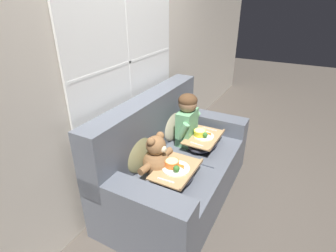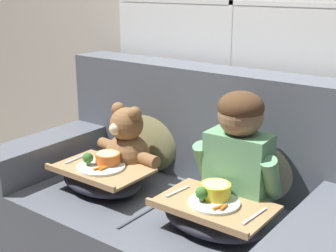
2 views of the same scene
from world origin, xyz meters
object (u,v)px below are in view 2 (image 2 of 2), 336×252
at_px(teddy_bear, 126,148).
at_px(child_figure, 239,148).
at_px(couch, 178,211).
at_px(throw_pillow_behind_child, 258,159).
at_px(lap_tray_child, 214,215).
at_px(throw_pillow_behind_teddy, 151,134).
at_px(lap_tray_teddy, 102,177).

bearing_deg(teddy_bear, child_figure, 0.40).
relative_size(couch, teddy_bear, 4.01).
relative_size(throw_pillow_behind_child, child_figure, 0.76).
distance_m(couch, child_figure, 0.51).
distance_m(couch, lap_tray_child, 0.41).
xyz_separation_m(throw_pillow_behind_teddy, lap_tray_child, (0.64, -0.39, -0.12)).
height_order(throw_pillow_behind_child, throw_pillow_behind_teddy, throw_pillow_behind_teddy).
bearing_deg(throw_pillow_behind_child, throw_pillow_behind_teddy, 180.00).
distance_m(teddy_bear, lap_tray_teddy, 0.21).
height_order(teddy_bear, lap_tray_teddy, teddy_bear).
height_order(child_figure, teddy_bear, child_figure).
xyz_separation_m(throw_pillow_behind_child, lap_tray_child, (-0.00, -0.39, -0.12)).
height_order(throw_pillow_behind_child, lap_tray_child, throw_pillow_behind_child).
distance_m(throw_pillow_behind_teddy, teddy_bear, 0.20).
bearing_deg(throw_pillow_behind_teddy, lap_tray_teddy, -90.04).
relative_size(throw_pillow_behind_child, teddy_bear, 0.98).
relative_size(throw_pillow_behind_child, lap_tray_teddy, 0.92).
bearing_deg(lap_tray_child, couch, 148.94).
xyz_separation_m(lap_tray_child, lap_tray_teddy, (-0.64, -0.00, -0.00)).
height_order(couch, throw_pillow_behind_child, couch).
relative_size(throw_pillow_behind_teddy, teddy_bear, 1.00).
bearing_deg(teddy_bear, couch, 1.27).
bearing_deg(lap_tray_child, teddy_bear, 163.88).
relative_size(child_figure, teddy_bear, 1.29).
height_order(throw_pillow_behind_teddy, child_figure, child_figure).
bearing_deg(child_figure, couch, 179.53).
xyz_separation_m(couch, throw_pillow_behind_child, (0.32, 0.19, 0.28)).
bearing_deg(child_figure, teddy_bear, -179.60).
height_order(couch, teddy_bear, couch).
bearing_deg(teddy_bear, lap_tray_teddy, -89.88).
xyz_separation_m(throw_pillow_behind_child, child_figure, (0.00, -0.20, 0.11)).
height_order(child_figure, lap_tray_child, child_figure).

